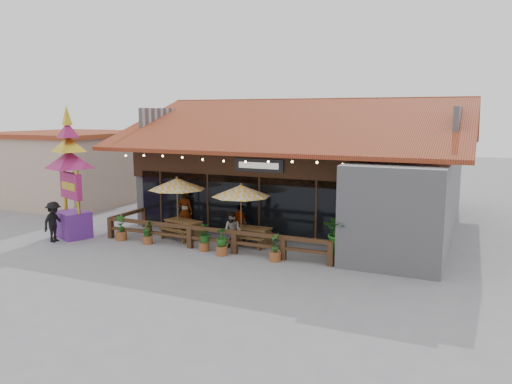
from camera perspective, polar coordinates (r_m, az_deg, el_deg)
The scene contains 19 objects.
ground at distance 19.59m, azimuth -0.48°, elevation -6.86°, with size 100.00×100.00×0.00m, color gray.
restaurant_building at distance 25.11m, azimuth 6.40°, elevation 1.75°, with size 15.50×14.73×6.09m.
patio_railing at distance 20.22m, azimuth -6.62°, elevation -4.61°, with size 10.00×2.60×0.92m.
neighbor_building at distance 32.69m, azimuth -20.37°, elevation 2.80°, with size 8.40×8.40×4.22m.
umbrella_left at distance 21.85m, azimuth -9.02°, elevation 0.90°, with size 2.59×2.59×2.65m.
umbrella_right at distance 20.17m, azimuth -1.72°, elevation 0.11°, with size 2.84×2.84×2.56m.
picnic_table_left at distance 21.78m, azimuth -8.28°, elevation -3.88°, with size 1.95×1.79×0.79m.
picnic_table_right at distance 20.43m, azimuth -0.44°, elevation -4.73°, with size 1.63×1.43×0.74m.
thai_sign_tower at distance 22.75m, azimuth -20.54°, elevation 3.09°, with size 2.95×2.95×6.12m.
tropical_plant at distance 18.06m, azimuth 9.80°, elevation -4.61°, with size 1.79×1.87×2.00m.
diner_a at distance 22.67m, azimuth -8.12°, elevation -2.21°, with size 0.72×0.47×1.96m, color #351B11.
diner_b at distance 19.74m, azimuth -2.69°, elevation -4.46°, with size 0.74×0.58×1.52m, color #351B11.
diner_c at distance 21.11m, azimuth -1.78°, elevation -3.50°, with size 0.92×0.38×1.57m, color #351B11.
pedestrian at distance 22.55m, azimuth -22.11°, elevation -3.18°, with size 1.10×0.63×1.71m, color black.
planter_a at distance 22.01m, azimuth -15.16°, elevation -4.15°, with size 0.46×0.45×1.11m.
planter_b at distance 21.12m, azimuth -12.31°, elevation -4.63°, with size 0.41×0.45×0.99m.
planter_c at distance 19.70m, azimuth -5.96°, elevation -5.08°, with size 0.68×0.60×1.02m.
planter_d at distance 19.04m, azimuth -3.94°, elevation -5.72°, with size 0.57×0.57×1.08m.
planter_e at distance 18.29m, azimuth 2.19°, elevation -6.58°, with size 0.43×0.45×1.05m.
Camera 1 is at (7.90, -17.10, 5.36)m, focal length 35.00 mm.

